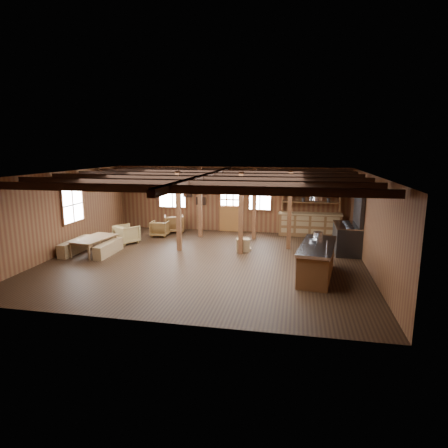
{
  "coord_description": "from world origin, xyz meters",
  "views": [
    {
      "loc": [
        2.82,
        -11.33,
        3.55
      ],
      "look_at": [
        0.51,
        0.53,
        1.11
      ],
      "focal_mm": 30.0,
      "sensor_mm": 36.0,
      "label": 1
    }
  ],
  "objects_px": {
    "commercial_range": "(349,234)",
    "armchair_c": "(127,234)",
    "armchair_b": "(160,229)",
    "dining_table": "(95,246)",
    "kitchen_island": "(317,260)",
    "armchair_a": "(174,224)"
  },
  "relations": [
    {
      "from": "kitchen_island",
      "to": "commercial_range",
      "type": "distance_m",
      "value": 3.06
    },
    {
      "from": "armchair_c",
      "to": "commercial_range",
      "type": "bearing_deg",
      "value": -146.23
    },
    {
      "from": "commercial_range",
      "to": "armchair_b",
      "type": "bearing_deg",
      "value": 171.54
    },
    {
      "from": "commercial_range",
      "to": "armchair_c",
      "type": "bearing_deg",
      "value": -178.15
    },
    {
      "from": "armchair_b",
      "to": "kitchen_island",
      "type": "bearing_deg",
      "value": 143.44
    },
    {
      "from": "commercial_range",
      "to": "armchair_c",
      "type": "distance_m",
      "value": 8.14
    },
    {
      "from": "commercial_range",
      "to": "armchair_b",
      "type": "xyz_separation_m",
      "value": [
        -7.31,
        1.09,
        -0.34
      ]
    },
    {
      "from": "armchair_c",
      "to": "armchair_a",
      "type": "bearing_deg",
      "value": -85.76
    },
    {
      "from": "armchair_b",
      "to": "dining_table",
      "type": "bearing_deg",
      "value": 63.13
    },
    {
      "from": "commercial_range",
      "to": "armchair_c",
      "type": "relative_size",
      "value": 2.68
    },
    {
      "from": "armchair_a",
      "to": "armchair_b",
      "type": "bearing_deg",
      "value": 47.95
    },
    {
      "from": "dining_table",
      "to": "armchair_b",
      "type": "bearing_deg",
      "value": -13.97
    },
    {
      "from": "dining_table",
      "to": "armchair_a",
      "type": "xyz_separation_m",
      "value": [
        1.57,
        3.78,
        0.09
      ]
    },
    {
      "from": "armchair_a",
      "to": "armchair_b",
      "type": "relative_size",
      "value": 1.17
    },
    {
      "from": "dining_table",
      "to": "commercial_range",
      "type": "bearing_deg",
      "value": -68.9
    },
    {
      "from": "kitchen_island",
      "to": "armchair_b",
      "type": "bearing_deg",
      "value": 155.75
    },
    {
      "from": "commercial_range",
      "to": "kitchen_island",
      "type": "bearing_deg",
      "value": -113.05
    },
    {
      "from": "dining_table",
      "to": "armchair_c",
      "type": "distance_m",
      "value": 1.64
    },
    {
      "from": "dining_table",
      "to": "armchair_a",
      "type": "distance_m",
      "value": 4.09
    },
    {
      "from": "kitchen_island",
      "to": "dining_table",
      "type": "height_order",
      "value": "kitchen_island"
    },
    {
      "from": "kitchen_island",
      "to": "dining_table",
      "type": "distance_m",
      "value": 7.41
    },
    {
      "from": "commercial_range",
      "to": "armchair_b",
      "type": "relative_size",
      "value": 2.97
    }
  ]
}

